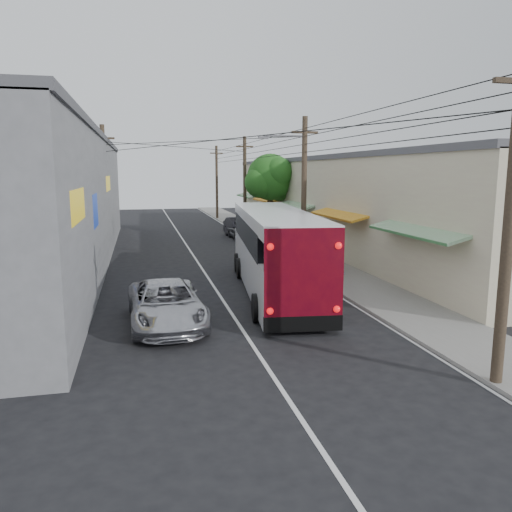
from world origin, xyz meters
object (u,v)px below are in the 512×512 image
(parked_car_far, at_px, (240,227))
(pedestrian_near, at_px, (333,263))
(parked_suv, at_px, (285,252))
(parked_car_mid, at_px, (243,229))
(pedestrian_far, at_px, (337,258))
(jeepney, at_px, (166,304))
(coach_bus, at_px, (274,250))

(parked_car_far, bearing_deg, pedestrian_near, -91.23)
(parked_suv, distance_m, parked_car_mid, 11.58)
(parked_suv, height_order, pedestrian_near, pedestrian_near)
(parked_car_mid, relative_size, pedestrian_near, 2.47)
(parked_car_mid, bearing_deg, pedestrian_near, -88.21)
(parked_car_far, relative_size, pedestrian_far, 2.94)
(parked_car_mid, bearing_deg, parked_suv, -90.94)
(jeepney, bearing_deg, parked_car_far, 69.99)
(jeepney, xyz_separation_m, pedestrian_far, (8.77, 6.15, 0.22))
(parked_suv, bearing_deg, coach_bus, -105.43)
(coach_bus, xyz_separation_m, pedestrian_near, (2.95, 0.52, -0.79))
(jeepney, height_order, pedestrian_near, pedestrian_near)
(coach_bus, relative_size, jeepney, 2.36)
(pedestrian_near, height_order, pedestrian_far, pedestrian_near)
(pedestrian_near, bearing_deg, parked_car_far, -89.83)
(coach_bus, height_order, parked_car_mid, coach_bus)
(pedestrian_near, bearing_deg, parked_car_mid, -89.67)
(parked_car_mid, bearing_deg, jeepney, -109.34)
(parked_car_mid, bearing_deg, pedestrian_far, -84.27)
(parked_car_far, relative_size, pedestrian_near, 2.64)
(parked_car_far, xyz_separation_m, pedestrian_far, (1.75, -15.96, 0.15))
(coach_bus, bearing_deg, parked_suv, 76.10)
(coach_bus, height_order, parked_suv, coach_bus)
(parked_car_far, bearing_deg, parked_suv, -93.81)
(pedestrian_near, bearing_deg, parked_suv, -83.65)
(coach_bus, xyz_separation_m, jeepney, (-4.87, -3.82, -1.10))
(coach_bus, xyz_separation_m, pedestrian_far, (3.90, 2.33, -0.89))
(jeepney, bearing_deg, parked_suv, 51.24)
(parked_suv, relative_size, pedestrian_near, 2.99)
(coach_bus, height_order, parked_car_far, coach_bus)
(parked_car_mid, xyz_separation_m, parked_car_far, (0.00, 1.00, 0.02))
(coach_bus, bearing_deg, parked_car_mid, 89.62)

